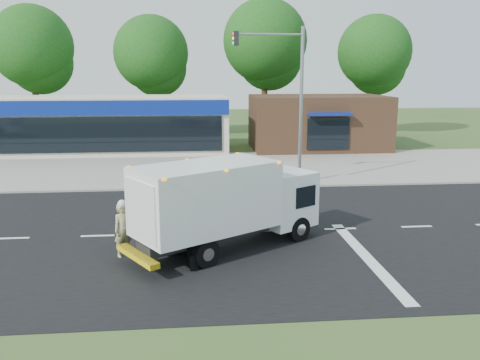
{
  "coord_description": "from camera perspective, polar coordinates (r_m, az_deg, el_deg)",
  "views": [
    {
      "loc": [
        -2.48,
        -17.94,
        5.9
      ],
      "look_at": [
        -0.69,
        1.3,
        1.7
      ],
      "focal_mm": 38.0,
      "sensor_mm": 36.0,
      "label": 1
    }
  ],
  "objects": [
    {
      "name": "ground",
      "position": [
        19.04,
        2.45,
        -5.79
      ],
      "size": [
        120.0,
        120.0,
        0.0
      ],
      "primitive_type": "plane",
      "color": "#385123",
      "rests_on": "ground"
    },
    {
      "name": "road_asphalt",
      "position": [
        19.04,
        2.45,
        -5.78
      ],
      "size": [
        60.0,
        14.0,
        0.02
      ],
      "primitive_type": "cube",
      "color": "black",
      "rests_on": "ground"
    },
    {
      "name": "sidewalk",
      "position": [
        26.9,
        0.12,
        -0.27
      ],
      "size": [
        60.0,
        2.4,
        0.12
      ],
      "primitive_type": "cube",
      "color": "gray",
      "rests_on": "ground"
    },
    {
      "name": "parking_apron",
      "position": [
        32.57,
        -0.85,
        1.85
      ],
      "size": [
        60.0,
        9.0,
        0.02
      ],
      "primitive_type": "cube",
      "color": "gray",
      "rests_on": "ground"
    },
    {
      "name": "lane_markings",
      "position": [
        18.01,
        7.33,
        -6.9
      ],
      "size": [
        55.2,
        7.0,
        0.01
      ],
      "color": "silver",
      "rests_on": "road_asphalt"
    },
    {
      "name": "ems_box_truck",
      "position": [
        16.69,
        -1.69,
        -2.19
      ],
      "size": [
        6.85,
        5.39,
        3.01
      ],
      "rotation": [
        0.0,
        0.0,
        0.56
      ],
      "color": "black",
      "rests_on": "ground"
    },
    {
      "name": "emergency_worker",
      "position": [
        16.73,
        -12.98,
        -5.37
      ],
      "size": [
        0.77,
        0.72,
        1.88
      ],
      "rotation": [
        0.0,
        0.0,
        0.61
      ],
      "color": "tan",
      "rests_on": "ground"
    },
    {
      "name": "retail_strip_mall",
      "position": [
        38.62,
        -15.08,
        6.07
      ],
      "size": [
        18.0,
        6.2,
        4.0
      ],
      "color": "beige",
      "rests_on": "ground"
    },
    {
      "name": "brown_storefront",
      "position": [
        39.28,
        8.75,
        6.43
      ],
      "size": [
        10.0,
        6.7,
        4.0
      ],
      "color": "#382316",
      "rests_on": "ground"
    },
    {
      "name": "traffic_signal_pole",
      "position": [
        26.01,
        5.5,
        10.06
      ],
      "size": [
        3.51,
        0.25,
        8.0
      ],
      "color": "gray",
      "rests_on": "ground"
    },
    {
      "name": "background_trees",
      "position": [
        46.15,
        -3.37,
        14.09
      ],
      "size": [
        36.77,
        7.39,
        12.1
      ],
      "color": "#332114",
      "rests_on": "ground"
    }
  ]
}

